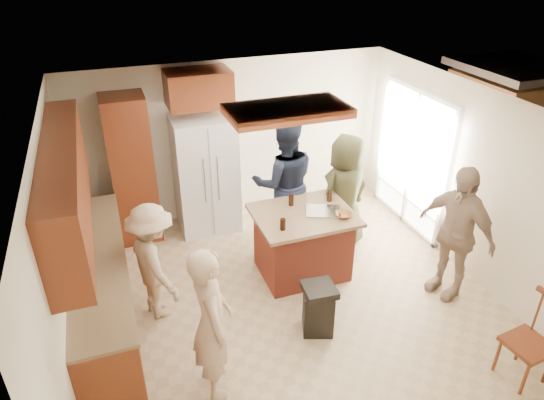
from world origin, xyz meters
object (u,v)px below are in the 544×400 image
object	(u,v)px
person_front_left	(212,323)
refrigerator	(206,174)
spindle_chair	(530,344)
person_behind_right	(345,192)
person_behind_left	(284,183)
trash_bin	(318,308)
person_counter	(154,262)
person_side_right	(455,232)
kitchen_island	(303,243)

from	to	relation	value
person_front_left	refrigerator	bearing A→B (deg)	-9.08
person_front_left	spindle_chair	xyz separation A→B (m)	(3.04, -0.97, -0.39)
spindle_chair	person_behind_right	bearing A→B (deg)	102.38
person_front_left	refrigerator	size ratio (longest dim) A/B	0.93
person_behind_left	trash_bin	world-z (taller)	person_behind_left
person_front_left	spindle_chair	bearing A→B (deg)	-104.88
refrigerator	trash_bin	world-z (taller)	refrigerator
person_counter	refrigerator	distance (m)	2.06
person_behind_right	person_counter	distance (m)	2.85
person_front_left	person_side_right	bearing A→B (deg)	-78.64
person_front_left	refrigerator	xyz separation A→B (m)	(0.65, 3.08, 0.06)
person_front_left	kitchen_island	world-z (taller)	person_front_left
person_behind_right	kitchen_island	distance (m)	1.02
person_side_right	trash_bin	bearing A→B (deg)	-103.07
person_front_left	person_side_right	distance (m)	3.20
person_behind_right	spindle_chair	distance (m)	2.98
person_behind_right	person_front_left	bearing A→B (deg)	23.84
refrigerator	trash_bin	xyz separation A→B (m)	(0.66, -2.71, -0.58)
trash_bin	person_behind_right	bearing A→B (deg)	54.64
person_front_left	kitchen_island	size ratio (longest dim) A/B	1.31
person_behind_left	person_behind_right	bearing A→B (deg)	166.08
person_front_left	kitchen_island	distance (m)	2.18
person_counter	spindle_chair	world-z (taller)	person_counter
person_front_left	trash_bin	world-z (taller)	person_front_left
kitchen_island	spindle_chair	distance (m)	2.84
person_counter	spindle_chair	size ratio (longest dim) A/B	1.49
refrigerator	trash_bin	distance (m)	2.85
person_side_right	refrigerator	world-z (taller)	refrigerator
trash_bin	person_side_right	bearing A→B (deg)	3.00
person_counter	trash_bin	bearing A→B (deg)	-135.56
person_behind_right	refrigerator	world-z (taller)	refrigerator
person_behind_right	spindle_chair	bearing A→B (deg)	87.73
person_behind_right	person_side_right	xyz separation A→B (m)	(0.76, -1.44, 0.03)
person_counter	trash_bin	size ratio (longest dim) A/B	2.36
person_front_left	person_behind_right	bearing A→B (deg)	-48.60
person_counter	kitchen_island	bearing A→B (deg)	-102.15
person_front_left	person_side_right	size ratio (longest dim) A/B	0.95
person_side_right	spindle_chair	bearing A→B (deg)	-21.18
person_front_left	person_behind_left	distance (m)	2.80
person_behind_left	trash_bin	bearing A→B (deg)	92.43
person_side_right	person_counter	size ratio (longest dim) A/B	1.20
spindle_chair	person_behind_left	bearing A→B (deg)	113.48
spindle_chair	kitchen_island	bearing A→B (deg)	121.03
person_counter	trash_bin	xyz separation A→B (m)	(1.69, -0.94, -0.42)
person_behind_right	person_side_right	size ratio (longest dim) A/B	0.97
person_behind_left	person_counter	xyz separation A→B (m)	(-2.00, -0.98, -0.22)
trash_bin	spindle_chair	xyz separation A→B (m)	(1.73, -1.35, 0.13)
refrigerator	person_front_left	bearing A→B (deg)	-101.99
trash_bin	spindle_chair	bearing A→B (deg)	-38.01
person_front_left	person_behind_left	size ratio (longest dim) A/B	0.87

